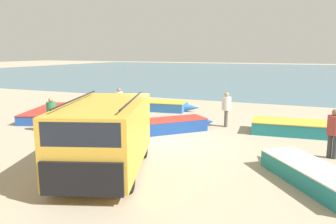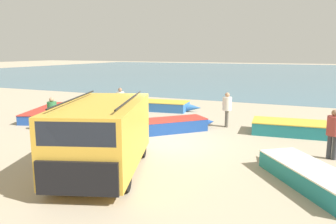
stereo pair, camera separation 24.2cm
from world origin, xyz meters
TOP-DOWN VIEW (x-y plane):
  - ground_plane at (0.00, 0.00)m, footprint 200.00×200.00m
  - sea_water at (0.00, 52.00)m, footprint 120.00×80.00m
  - parked_van at (-0.47, -3.72)m, footprint 3.63×5.20m
  - fishing_rowboat_0 at (4.54, 3.58)m, footprint 3.95×1.94m
  - fishing_rowboat_1 at (-8.41, 2.34)m, footprint 2.85×5.49m
  - fishing_rowboat_2 at (-0.48, 2.03)m, footprint 3.25×3.32m
  - fishing_rowboat_3 at (5.34, -2.25)m, footprint 3.35×4.06m
  - fishing_rowboat_4 at (-3.71, 6.75)m, footprint 5.22×2.16m
  - fisherman_0 at (1.51, 3.84)m, footprint 0.45×0.45m
  - fisherman_1 at (6.03, 0.43)m, footprint 0.46×0.46m
  - fisherman_2 at (-5.63, -0.36)m, footprint 0.42×0.42m
  - fisherman_3 at (-4.50, 3.69)m, footprint 0.44×0.44m

SIDE VIEW (x-z plane):
  - ground_plane at x=0.00m, z-range 0.00..0.00m
  - sea_water at x=0.00m, z-range 0.00..0.01m
  - fishing_rowboat_1 at x=-8.41m, z-range 0.00..0.51m
  - fishing_rowboat_3 at x=5.34m, z-range 0.00..0.54m
  - fishing_rowboat_4 at x=-3.71m, z-range 0.00..0.58m
  - fishing_rowboat_0 at x=4.54m, z-range 0.00..0.58m
  - fishing_rowboat_2 at x=-0.48m, z-range 0.00..0.59m
  - fisherman_2 at x=-5.63m, z-range 0.16..1.76m
  - fisherman_3 at x=-4.50m, z-range 0.17..1.85m
  - fisherman_0 at x=1.51m, z-range 0.17..1.88m
  - fisherman_1 at x=6.03m, z-range 0.17..1.91m
  - parked_van at x=-0.47m, z-range 0.04..2.33m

